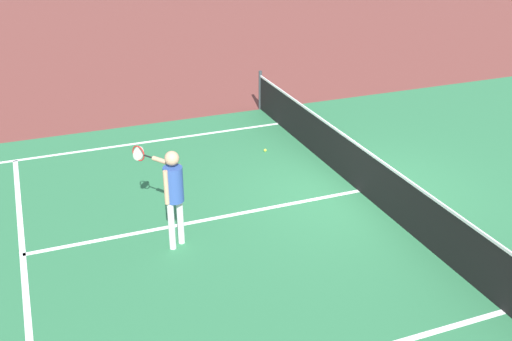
# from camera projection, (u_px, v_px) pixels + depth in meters

# --- Properties ---
(ground_plane) EXTENTS (60.00, 60.00, 0.00)m
(ground_plane) POSITION_uv_depth(u_px,v_px,m) (359.00, 191.00, 12.19)
(ground_plane) COLOR brown
(court_surface_inbounds) EXTENTS (10.62, 24.40, 0.00)m
(court_surface_inbounds) POSITION_uv_depth(u_px,v_px,m) (359.00, 191.00, 12.19)
(court_surface_inbounds) COLOR #2D7247
(court_surface_inbounds) RESTS_ON ground_plane
(line_sideline_left) EXTENTS (0.10, 11.89, 0.01)m
(line_sideline_left) POSITION_uv_depth(u_px,v_px,m) (37.00, 158.00, 13.69)
(line_sideline_left) COLOR white
(line_sideline_left) RESTS_ON ground_plane
(line_service_near) EXTENTS (8.22, 0.10, 0.01)m
(line_service_near) POSITION_uv_depth(u_px,v_px,m) (23.00, 255.00, 10.07)
(line_service_near) COLOR white
(line_service_near) RESTS_ON ground_plane
(line_center_service) EXTENTS (0.10, 6.40, 0.01)m
(line_center_service) POSITION_uv_depth(u_px,v_px,m) (207.00, 220.00, 11.13)
(line_center_service) COLOR white
(line_center_service) RESTS_ON ground_plane
(net) EXTENTS (10.81, 0.09, 1.07)m
(net) POSITION_uv_depth(u_px,v_px,m) (361.00, 169.00, 11.98)
(net) COLOR #33383D
(net) RESTS_ON ground_plane
(player_near) EXTENTS (1.16, 0.66, 1.75)m
(player_near) POSITION_uv_depth(u_px,v_px,m) (173.00, 188.00, 9.89)
(player_near) COLOR white
(player_near) RESTS_ON ground_plane
(tennis_ball_near_net) EXTENTS (0.07, 0.07, 0.07)m
(tennis_ball_near_net) POSITION_uv_depth(u_px,v_px,m) (265.00, 150.00, 13.99)
(tennis_ball_near_net) COLOR #CCE033
(tennis_ball_near_net) RESTS_ON ground_plane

